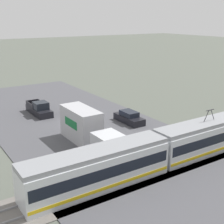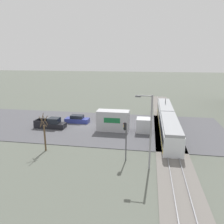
% 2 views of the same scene
% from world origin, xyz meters
% --- Properties ---
extents(ground_plane, '(320.00, 320.00, 0.00)m').
position_xyz_m(ground_plane, '(0.00, 0.00, 0.00)').
color(ground_plane, '#565B51').
extents(road_surface, '(19.57, 51.42, 0.08)m').
position_xyz_m(road_surface, '(0.00, 0.00, 0.04)').
color(road_surface, '#4C4C51').
rests_on(road_surface, ground).
extents(rail_bed, '(69.16, 4.40, 0.22)m').
position_xyz_m(rail_bed, '(0.00, 15.28, 0.05)').
color(rail_bed, slate).
rests_on(rail_bed, ground).
extents(light_rail_tram, '(25.41, 2.73, 4.34)m').
position_xyz_m(light_rail_tram, '(-1.12, 15.28, 1.64)').
color(light_rail_tram, silver).
rests_on(light_rail_tram, ground).
extents(box_truck, '(2.48, 9.67, 3.60)m').
position_xyz_m(box_truck, '(1.76, 7.05, 1.74)').
color(box_truck, silver).
rests_on(box_truck, ground).
extents(pickup_truck, '(1.96, 5.71, 1.90)m').
position_xyz_m(pickup_truck, '(2.28, -5.87, 0.80)').
color(pickup_truck, black).
rests_on(pickup_truck, ground).
extents(sedan_car_0, '(1.80, 4.64, 1.51)m').
position_xyz_m(sedan_car_0, '(-6.14, 3.84, 0.70)').
color(sedan_car_0, black).
rests_on(sedan_car_0, ground).
extents(sedan_car_1, '(1.85, 4.76, 1.51)m').
position_xyz_m(sedan_car_1, '(-1.71, -2.14, 0.70)').
color(sedan_car_1, navy).
rests_on(sedan_car_1, ground).
extents(traffic_light_pole, '(0.28, 0.47, 5.05)m').
position_xyz_m(traffic_light_pole, '(12.98, 9.16, 3.28)').
color(traffic_light_pole, '#47474C').
rests_on(traffic_light_pole, ground).
extents(street_tree, '(1.26, 1.04, 5.34)m').
position_xyz_m(street_tree, '(11.89, -2.20, 2.43)').
color(street_tree, brown).
rests_on(street_tree, ground).
extents(street_lamp_near_crossing, '(0.36, 1.95, 8.83)m').
position_xyz_m(street_lamp_near_crossing, '(14.60, 12.01, 5.05)').
color(street_lamp_near_crossing, gray).
rests_on(street_lamp_near_crossing, ground).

